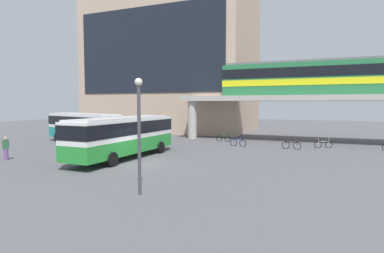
{
  "coord_description": "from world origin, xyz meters",
  "views": [
    {
      "loc": [
        12.16,
        -19.17,
        4.26
      ],
      "look_at": [
        0.79,
        7.66,
        2.2
      ],
      "focal_mm": 30.12,
      "sensor_mm": 36.0,
      "label": 1
    }
  ],
  "objects_px": {
    "bicycle_blue": "(238,143)",
    "bicycle_silver": "(323,144)",
    "train": "(316,77)",
    "bus_secondary": "(84,125)",
    "station_building": "(173,64)",
    "bicycle_black": "(291,145)",
    "pedestrian_walking_across": "(159,139)",
    "pedestrian_near_building": "(6,149)",
    "bicycle_green": "(223,138)",
    "bus_main": "(124,133)"
  },
  "relations": [
    {
      "from": "bus_secondary",
      "to": "bicycle_black",
      "type": "bearing_deg",
      "value": 10.9
    },
    {
      "from": "train",
      "to": "pedestrian_walking_across",
      "type": "bearing_deg",
      "value": -143.13
    },
    {
      "from": "pedestrian_walking_across",
      "to": "bicycle_blue",
      "type": "bearing_deg",
      "value": 27.86
    },
    {
      "from": "bus_main",
      "to": "bus_secondary",
      "type": "distance_m",
      "value": 11.65
    },
    {
      "from": "pedestrian_walking_across",
      "to": "train",
      "type": "bearing_deg",
      "value": 36.87
    },
    {
      "from": "bus_main",
      "to": "pedestrian_walking_across",
      "type": "distance_m",
      "value": 7.06
    },
    {
      "from": "bicycle_blue",
      "to": "pedestrian_near_building",
      "type": "bearing_deg",
      "value": -134.02
    },
    {
      "from": "pedestrian_near_building",
      "to": "bicycle_black",
      "type": "bearing_deg",
      "value": 36.96
    },
    {
      "from": "pedestrian_near_building",
      "to": "bicycle_blue",
      "type": "bearing_deg",
      "value": 45.98
    },
    {
      "from": "bicycle_silver",
      "to": "train",
      "type": "bearing_deg",
      "value": 101.34
    },
    {
      "from": "bicycle_silver",
      "to": "pedestrian_walking_across",
      "type": "bearing_deg",
      "value": -159.14
    },
    {
      "from": "bicycle_black",
      "to": "pedestrian_near_building",
      "type": "xyz_separation_m",
      "value": [
        -19.37,
        -14.57,
        0.47
      ]
    },
    {
      "from": "bicycle_black",
      "to": "bus_main",
      "type": "bearing_deg",
      "value": -137.42
    },
    {
      "from": "bicycle_blue",
      "to": "bicycle_green",
      "type": "distance_m",
      "value": 4.1
    },
    {
      "from": "bicycle_green",
      "to": "pedestrian_near_building",
      "type": "xyz_separation_m",
      "value": [
        -11.63,
        -17.89,
        0.47
      ]
    },
    {
      "from": "station_building",
      "to": "bus_main",
      "type": "relative_size",
      "value": 2.28
    },
    {
      "from": "train",
      "to": "bicycle_blue",
      "type": "bearing_deg",
      "value": -135.8
    },
    {
      "from": "bicycle_blue",
      "to": "pedestrian_walking_across",
      "type": "distance_m",
      "value": 7.96
    },
    {
      "from": "bicycle_silver",
      "to": "pedestrian_walking_across",
      "type": "height_order",
      "value": "pedestrian_walking_across"
    },
    {
      "from": "train",
      "to": "bicycle_black",
      "type": "bearing_deg",
      "value": -104.68
    },
    {
      "from": "bicycle_silver",
      "to": "bicycle_black",
      "type": "bearing_deg",
      "value": -142.81
    },
    {
      "from": "bicycle_black",
      "to": "bicycle_silver",
      "type": "xyz_separation_m",
      "value": [
        2.77,
        2.1,
        0.0
      ]
    },
    {
      "from": "bicycle_blue",
      "to": "bicycle_silver",
      "type": "height_order",
      "value": "same"
    },
    {
      "from": "pedestrian_walking_across",
      "to": "bicycle_silver",
      "type": "bearing_deg",
      "value": 20.86
    },
    {
      "from": "bus_secondary",
      "to": "bicycle_black",
      "type": "xyz_separation_m",
      "value": [
        21.16,
        4.07,
        -1.63
      ]
    },
    {
      "from": "bicycle_blue",
      "to": "pedestrian_near_building",
      "type": "height_order",
      "value": "pedestrian_near_building"
    },
    {
      "from": "station_building",
      "to": "bicycle_black",
      "type": "xyz_separation_m",
      "value": [
        20.43,
        -16.09,
        -10.41
      ]
    },
    {
      "from": "train",
      "to": "bus_secondary",
      "type": "xyz_separation_m",
      "value": [
        -22.97,
        -10.98,
        -5.17
      ]
    },
    {
      "from": "bicycle_green",
      "to": "pedestrian_walking_across",
      "type": "xyz_separation_m",
      "value": [
        -4.47,
        -6.92,
        0.47
      ]
    },
    {
      "from": "train",
      "to": "bicycle_silver",
      "type": "distance_m",
      "value": 8.38
    },
    {
      "from": "bicycle_blue",
      "to": "pedestrian_walking_across",
      "type": "relative_size",
      "value": 1.0
    },
    {
      "from": "bicycle_black",
      "to": "bicycle_silver",
      "type": "bearing_deg",
      "value": 37.19
    },
    {
      "from": "bicycle_black",
      "to": "bicycle_green",
      "type": "distance_m",
      "value": 8.42
    },
    {
      "from": "train",
      "to": "bicycle_black",
      "type": "xyz_separation_m",
      "value": [
        -1.81,
        -6.91,
        -6.8
      ]
    },
    {
      "from": "bus_main",
      "to": "bicycle_green",
      "type": "height_order",
      "value": "bus_main"
    },
    {
      "from": "bus_main",
      "to": "bus_secondary",
      "type": "height_order",
      "value": "same"
    },
    {
      "from": "station_building",
      "to": "bicycle_black",
      "type": "height_order",
      "value": "station_building"
    },
    {
      "from": "bicycle_black",
      "to": "bicycle_blue",
      "type": "height_order",
      "value": "same"
    },
    {
      "from": "station_building",
      "to": "bicycle_blue",
      "type": "xyz_separation_m",
      "value": [
        15.26,
        -15.98,
        -10.41
      ]
    },
    {
      "from": "bicycle_blue",
      "to": "bicycle_silver",
      "type": "distance_m",
      "value": 8.2
    },
    {
      "from": "pedestrian_walking_across",
      "to": "pedestrian_near_building",
      "type": "xyz_separation_m",
      "value": [
        -7.16,
        -10.97,
        -0.0
      ]
    },
    {
      "from": "train",
      "to": "bicycle_green",
      "type": "distance_m",
      "value": 12.26
    },
    {
      "from": "bus_main",
      "to": "pedestrian_near_building",
      "type": "xyz_separation_m",
      "value": [
        -7.91,
        -4.04,
        -1.16
      ]
    },
    {
      "from": "bus_secondary",
      "to": "pedestrian_near_building",
      "type": "distance_m",
      "value": 10.71
    },
    {
      "from": "train",
      "to": "bicycle_blue",
      "type": "relative_size",
      "value": 11.78
    },
    {
      "from": "station_building",
      "to": "bicycle_silver",
      "type": "height_order",
      "value": "station_building"
    },
    {
      "from": "station_building",
      "to": "pedestrian_walking_across",
      "type": "relative_size",
      "value": 14.3
    },
    {
      "from": "bicycle_silver",
      "to": "bus_main",
      "type": "bearing_deg",
      "value": -138.4
    },
    {
      "from": "bicycle_blue",
      "to": "pedestrian_near_building",
      "type": "relative_size",
      "value": 1.0
    },
    {
      "from": "bus_secondary",
      "to": "bicycle_green",
      "type": "height_order",
      "value": "bus_secondary"
    }
  ]
}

